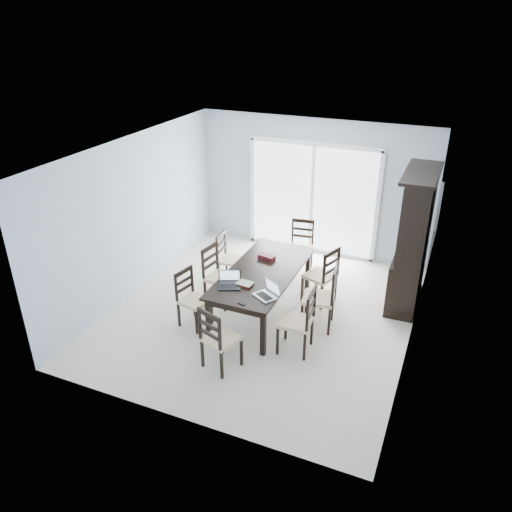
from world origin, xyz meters
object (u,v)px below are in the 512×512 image
(chair_end_far, at_px, (302,240))
(laptop_silver, at_px, (265,294))
(chair_left_far, at_px, (227,253))
(chair_end_near, at_px, (216,333))
(laptop_dark, at_px, (229,284))
(dining_table, at_px, (263,275))
(hot_tub, at_px, (284,204))
(game_box, at_px, (267,257))
(china_hutch, at_px, (413,242))
(chair_right_mid, at_px, (326,291))
(chair_left_mid, at_px, (216,269))
(chair_right_near, at_px, (303,315))
(cell_phone, at_px, (242,304))
(chair_right_far, at_px, (325,270))
(chair_left_near, at_px, (190,292))

(chair_end_far, xyz_separation_m, laptop_silver, (0.24, -2.36, 0.22))
(chair_left_far, distance_m, chair_end_near, 2.43)
(chair_end_near, height_order, laptop_dark, chair_end_near)
(dining_table, bearing_deg, chair_end_near, -90.96)
(chair_left_far, relative_size, chair_end_far, 0.95)
(chair_left_far, relative_size, hot_tub, 0.53)
(chair_left_far, relative_size, game_box, 3.95)
(dining_table, xyz_separation_m, china_hutch, (2.02, 1.25, 0.40))
(hot_tub, bearing_deg, chair_right_mid, -61.04)
(chair_right_mid, relative_size, game_box, 4.50)
(laptop_silver, xyz_separation_m, hot_tub, (-1.27, 4.22, -0.32))
(dining_table, distance_m, chair_end_far, 1.66)
(chair_right_mid, xyz_separation_m, hot_tub, (-1.94, 3.51, -0.14))
(chair_left_mid, relative_size, chair_right_mid, 0.95)
(chair_right_near, relative_size, chair_right_mid, 0.96)
(chair_right_mid, relative_size, cell_phone, 11.08)
(chair_left_mid, height_order, cell_phone, chair_left_mid)
(cell_phone, bearing_deg, chair_right_mid, 67.90)
(laptop_silver, height_order, hot_tub, laptop_silver)
(china_hutch, relative_size, chair_right_far, 1.94)
(hot_tub, bearing_deg, chair_right_far, -58.49)
(dining_table, height_order, cell_phone, cell_phone)
(chair_end_near, distance_m, hot_tub, 5.12)
(chair_right_near, distance_m, chair_right_far, 1.37)
(chair_right_near, bearing_deg, game_box, 38.82)
(china_hutch, xyz_separation_m, chair_left_mid, (-2.84, -1.22, -0.47))
(game_box, bearing_deg, chair_end_far, 82.03)
(chair_right_mid, height_order, game_box, chair_right_mid)
(china_hutch, bearing_deg, hot_tub, 142.69)
(chair_right_near, height_order, chair_right_far, chair_right_near)
(chair_left_mid, relative_size, chair_left_far, 1.08)
(chair_right_near, bearing_deg, chair_left_near, 86.99)
(chair_left_mid, relative_size, cell_phone, 10.53)
(chair_end_far, xyz_separation_m, cell_phone, (0.03, -2.65, 0.18))
(laptop_dark, bearing_deg, chair_left_far, 94.35)
(game_box, bearing_deg, chair_end_near, -87.93)
(chair_right_far, distance_m, game_box, 0.96)
(chair_right_far, relative_size, game_box, 4.30)
(chair_right_mid, bearing_deg, chair_left_near, 101.77)
(laptop_dark, bearing_deg, chair_end_far, 58.46)
(dining_table, relative_size, chair_end_near, 2.02)
(chair_end_near, relative_size, chair_end_far, 0.99)
(dining_table, distance_m, cell_phone, 1.01)
(dining_table, xyz_separation_m, hot_tub, (-0.94, 3.51, -0.19))
(chair_right_near, height_order, chair_end_far, chair_right_near)
(game_box, bearing_deg, chair_left_far, 159.87)
(china_hutch, height_order, chair_end_near, china_hutch)
(chair_left_near, distance_m, chair_left_mid, 0.73)
(chair_right_near, distance_m, laptop_dark, 1.15)
(chair_end_near, xyz_separation_m, game_box, (-0.07, 1.92, 0.21))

